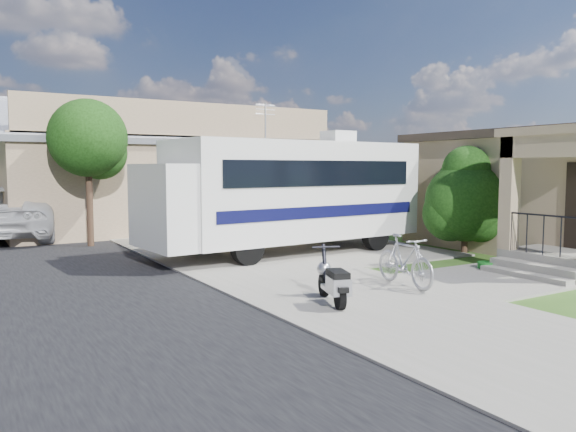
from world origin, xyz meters
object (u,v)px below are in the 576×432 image
scooter (333,282)px  garden_hose (486,267)px  shrub (465,198)px  pickup_truck (1,213)px  motorhome (287,191)px  bicycle (405,264)px

scooter → garden_hose: scooter is taller
shrub → pickup_truck: bearing=137.3°
motorhome → garden_hose: bearing=-63.5°
bicycle → garden_hose: bicycle is taller
motorhome → shrub: bearing=-32.3°
motorhome → garden_hose: motorhome is taller
shrub → scooter: bearing=-155.1°
shrub → scooter: size_ratio=2.12×
scooter → pickup_truck: size_ratio=0.22×
pickup_truck → motorhome: bearing=134.3°
scooter → bicycle: 2.16m
bicycle → pickup_truck: pickup_truck is taller
scooter → bicycle: size_ratio=0.83×
scooter → pickup_truck: (-4.29, 13.67, 0.46)m
pickup_truck → garden_hose: size_ratio=16.73×
motorhome → shrub: (4.56, -2.41, -0.21)m
bicycle → garden_hose: size_ratio=4.49×
pickup_truck → garden_hose: pickup_truck is taller
shrub → garden_hose: size_ratio=7.94×
motorhome → scooter: size_ratio=5.72×
scooter → pickup_truck: pickup_truck is taller
shrub → bicycle: size_ratio=1.77×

